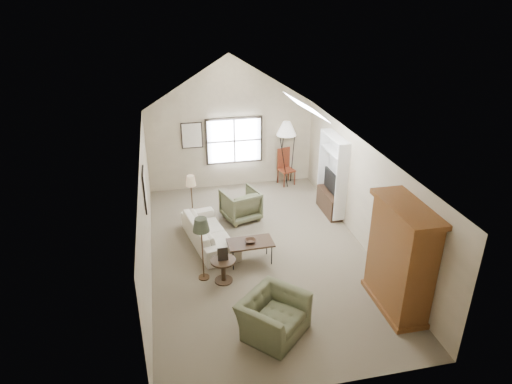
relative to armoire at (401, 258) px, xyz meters
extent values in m
cube|color=#716550|center=(-2.18, 2.40, -1.10)|extent=(5.00, 8.00, 0.01)
cube|color=#B7A88B|center=(-2.18, 6.40, 0.15)|extent=(5.00, 0.01, 2.50)
cube|color=#B7A88B|center=(-2.18, -1.60, 0.15)|extent=(5.00, 0.01, 2.50)
cube|color=#B7A88B|center=(-4.68, 2.40, 0.15)|extent=(0.01, 8.00, 2.50)
cube|color=#B7A88B|center=(0.32, 2.40, 0.15)|extent=(0.01, 8.00, 2.50)
cube|color=black|center=(-2.08, 6.36, 0.35)|extent=(1.72, 0.08, 1.42)
cube|color=black|center=(-4.65, 2.70, 0.65)|extent=(0.68, 0.04, 0.88)
cube|color=black|center=(-3.33, 6.37, 0.60)|extent=(0.62, 0.04, 0.78)
cube|color=brown|center=(0.00, 0.00, 0.00)|extent=(0.60, 1.50, 2.20)
cube|color=white|center=(0.16, 4.00, 0.05)|extent=(0.32, 1.30, 2.10)
cube|color=#382316|center=(0.14, 4.00, -0.80)|extent=(0.34, 1.18, 0.60)
cube|color=black|center=(0.14, 4.00, -0.18)|extent=(0.05, 0.90, 0.55)
imported|color=beige|center=(-3.27, 3.09, -0.79)|extent=(1.24, 2.25, 0.62)
imported|color=#585A3F|center=(-2.52, -0.24, -0.73)|extent=(1.51, 1.50, 0.74)
imported|color=#646647|center=(-2.30, 4.16, -0.69)|extent=(1.11, 1.13, 0.82)
cube|color=#312214|center=(-2.46, 2.09, -0.84)|extent=(1.03, 0.59, 0.52)
imported|color=#382217|center=(-2.46, 2.09, -0.55)|extent=(0.25, 0.25, 0.06)
cylinder|color=#362416|center=(-3.17, 1.49, -0.83)|extent=(0.63, 0.63, 0.53)
cube|color=brown|center=(-0.50, 6.10, -0.53)|extent=(0.54, 0.54, 1.14)
camera|label=1|loc=(-4.18, -6.48, 4.78)|focal=32.00mm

